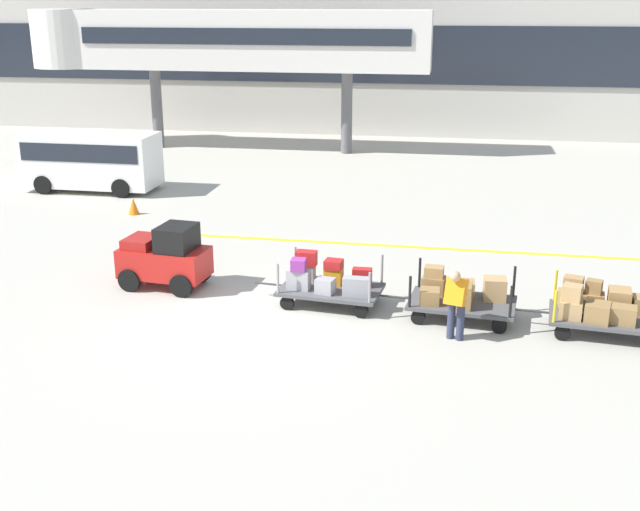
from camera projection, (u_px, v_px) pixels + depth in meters
name	position (u px, v px, depth m)	size (l,w,h in m)	color
ground_plane	(243.00, 325.00, 17.02)	(120.00, 120.00, 0.00)	#B2ADA0
apron_lead_line	(394.00, 246.00, 22.40)	(14.63, 0.20, 0.01)	yellow
terminal_building	(370.00, 60.00, 40.21)	(56.37, 2.51, 7.38)	#BCB7AD
jet_bridge	(211.00, 41.00, 35.25)	(18.37, 3.00, 6.25)	silver
baggage_tug	(166.00, 257.00, 19.03)	(2.22, 1.44, 1.58)	red
baggage_cart_lead	(328.00, 282.00, 18.01)	(3.06, 1.66, 1.13)	#4C4C4F
baggage_cart_middle	(460.00, 295.00, 17.25)	(3.06, 1.66, 1.10)	#4C4C4F
baggage_cart_tail	(601.00, 308.00, 16.48)	(3.06, 1.66, 1.11)	#4C4C4F
baggage_handler	(456.00, 301.00, 15.99)	(0.51, 0.52, 1.56)	#2D334C
shuttle_van	(91.00, 157.00, 28.54)	(4.83, 2.03, 2.10)	white
safety_cone_near	(134.00, 206.00, 25.61)	(0.36, 0.36, 0.55)	orange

